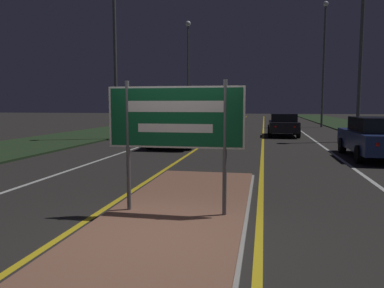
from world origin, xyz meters
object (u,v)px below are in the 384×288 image
at_px(streetlight_left_near, 115,39).
at_px(car_receding_1, 283,124).
at_px(streetlight_left_far, 188,56).
at_px(streetlight_right_near, 362,21).
at_px(streetlight_right_far, 324,54).
at_px(car_receding_0, 377,137).
at_px(car_approaching_0, 176,130).
at_px(highway_sign, 175,122).
at_px(car_approaching_1, 169,120).

xyz_separation_m(streetlight_left_near, car_receding_1, (9.18, 4.48, -4.76)).
xyz_separation_m(streetlight_left_far, streetlight_right_near, (12.87, -18.35, -0.82)).
height_order(streetlight_right_far, car_receding_1, streetlight_right_far).
relative_size(car_receding_0, car_approaching_0, 1.10).
distance_m(streetlight_right_near, car_approaching_0, 11.17).
distance_m(highway_sign, car_approaching_1, 22.84).
relative_size(streetlight_left_far, car_approaching_1, 2.23).
bearing_deg(streetlight_right_near, streetlight_left_far, 125.04).
relative_size(streetlight_left_far, car_receding_0, 2.35).
xyz_separation_m(streetlight_left_far, car_receding_1, (9.19, -15.44, -6.29)).
xyz_separation_m(highway_sign, car_receding_1, (2.65, 17.83, -0.92)).
relative_size(highway_sign, car_approaching_1, 0.49).
distance_m(car_receding_1, car_approaching_0, 8.68).
bearing_deg(streetlight_left_near, car_approaching_1, 85.16).
xyz_separation_m(highway_sign, streetlight_right_near, (6.32, 14.91, 4.55)).
height_order(highway_sign, streetlight_right_near, streetlight_right_near).
height_order(streetlight_right_far, car_receding_0, streetlight_right_far).
bearing_deg(car_receding_1, car_receding_0, -73.19).
bearing_deg(streetlight_left_near, car_approaching_0, -31.85).
distance_m(streetlight_right_far, car_approaching_1, 14.75).
xyz_separation_m(highway_sign, streetlight_left_far, (-6.54, 33.26, 5.38)).
distance_m(streetlight_right_far, car_receding_1, 12.35).
relative_size(highway_sign, streetlight_left_near, 0.26).
bearing_deg(streetlight_left_far, streetlight_left_near, -89.96).
distance_m(streetlight_left_near, streetlight_right_near, 12.97).
relative_size(streetlight_right_far, car_receding_1, 2.48).
xyz_separation_m(streetlight_left_far, car_approaching_1, (0.75, -11.19, -6.29)).
distance_m(streetlight_left_far, car_approaching_1, 12.86).
bearing_deg(highway_sign, streetlight_left_far, 101.13).
relative_size(streetlight_right_near, car_receding_1, 2.06).
bearing_deg(streetlight_left_far, car_receding_1, -59.23).
height_order(highway_sign, streetlight_right_far, streetlight_right_far).
bearing_deg(car_receding_1, car_approaching_0, -126.89).
xyz_separation_m(streetlight_left_near, car_approaching_0, (3.97, -2.46, -4.73)).
xyz_separation_m(streetlight_right_near, streetlight_right_far, (0.10, 13.29, 0.08)).
xyz_separation_m(streetlight_right_far, car_receding_0, (-0.92, -19.82, -5.52)).
relative_size(streetlight_left_near, car_receding_0, 1.95).
bearing_deg(car_approaching_1, streetlight_right_near, -30.61).
bearing_deg(car_receding_0, streetlight_left_far, 115.83).
bearing_deg(car_approaching_1, car_receding_1, -26.73).
bearing_deg(car_approaching_1, car_receding_0, -50.50).
bearing_deg(streetlight_right_near, car_approaching_1, 149.39).
distance_m(car_receding_0, car_receding_1, 9.87).
distance_m(highway_sign, streetlight_right_far, 29.29).
distance_m(car_approaching_0, car_approaching_1, 11.65).
xyz_separation_m(streetlight_right_near, car_approaching_0, (-8.89, -4.03, -5.44)).
height_order(car_receding_0, car_approaching_0, car_receding_0).
distance_m(highway_sign, streetlight_left_far, 34.32).
height_order(car_receding_0, car_approaching_1, car_receding_0).
height_order(streetlight_left_far, car_approaching_1, streetlight_left_far).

